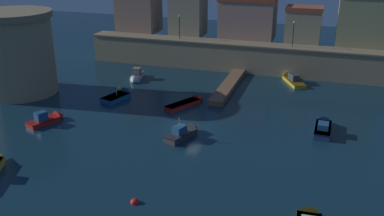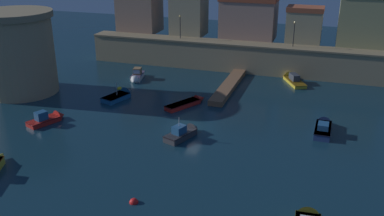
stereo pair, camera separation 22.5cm
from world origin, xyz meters
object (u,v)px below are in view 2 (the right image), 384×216
(moored_boat_5, at_px, (323,127))
(moored_boat_6, at_px, (121,95))
(quay_lamp_0, at_px, (180,23))
(moored_boat_0, at_px, (189,102))
(moored_boat_3, at_px, (49,118))
(moored_boat_4, at_px, (184,132))
(moored_boat_2, at_px, (137,76))
(fortress_tower, at_px, (18,52))
(mooring_buoy_0, at_px, (134,203))
(quay_lamp_1, at_px, (294,30))
(moored_boat_8, at_px, (292,79))
(mooring_buoy_1, at_px, (120,89))

(moored_boat_5, relative_size, moored_boat_6, 1.08)
(quay_lamp_0, distance_m, moored_boat_0, 19.13)
(moored_boat_3, xyz_separation_m, moored_boat_5, (29.82, 7.09, 0.05))
(moored_boat_4, xyz_separation_m, moored_boat_5, (13.88, 5.96, -0.00))
(moored_boat_2, distance_m, moored_boat_5, 28.77)
(fortress_tower, bearing_deg, moored_boat_2, 38.17)
(moored_boat_3, bearing_deg, moored_boat_6, -1.06)
(moored_boat_0, relative_size, moored_boat_5, 1.13)
(quay_lamp_0, bearing_deg, fortress_tower, -130.03)
(moored_boat_0, bearing_deg, moored_boat_2, 83.63)
(moored_boat_6, xyz_separation_m, mooring_buoy_0, (11.90, -21.39, -0.32))
(quay_lamp_1, xyz_separation_m, moored_boat_8, (0.50, -2.86, -6.56))
(moored_boat_8, xyz_separation_m, mooring_buoy_1, (-22.34, -10.94, -0.37))
(mooring_buoy_0, distance_m, mooring_buoy_1, 28.07)
(quay_lamp_1, height_order, moored_boat_3, quay_lamp_1)
(moored_boat_8, height_order, mooring_buoy_1, moored_boat_8)
(fortress_tower, xyz_separation_m, moored_boat_6, (13.57, 1.98, -5.18))
(moored_boat_3, bearing_deg, moored_boat_4, -63.37)
(moored_boat_4, xyz_separation_m, moored_boat_6, (-11.72, 8.51, -0.13))
(moored_boat_2, bearing_deg, quay_lamp_1, 101.57)
(quay_lamp_1, distance_m, moored_boat_5, 21.25)
(moored_boat_0, xyz_separation_m, moored_boat_4, (2.46, -8.87, 0.15))
(quay_lamp_1, distance_m, moored_boat_0, 20.82)
(quay_lamp_1, relative_size, moored_boat_6, 0.74)
(moored_boat_2, bearing_deg, mooring_buoy_0, 12.55)
(moored_boat_0, bearing_deg, moored_boat_4, -136.16)
(fortress_tower, relative_size, moored_boat_8, 1.69)
(quay_lamp_1, distance_m, moored_boat_8, 7.18)
(fortress_tower, height_order, moored_boat_5, fortress_tower)
(mooring_buoy_1, bearing_deg, moored_boat_6, -59.84)
(moored_boat_0, height_order, mooring_buoy_1, moored_boat_0)
(quay_lamp_0, distance_m, mooring_buoy_0, 40.08)
(moored_boat_3, height_order, mooring_buoy_0, moored_boat_3)
(fortress_tower, height_order, moored_boat_2, fortress_tower)
(quay_lamp_1, height_order, moored_boat_0, quay_lamp_1)
(fortress_tower, distance_m, moored_boat_0, 23.54)
(moored_boat_3, xyz_separation_m, moored_boat_4, (15.94, 1.13, 0.05))
(quay_lamp_0, bearing_deg, moored_boat_3, -103.79)
(quay_lamp_1, bearing_deg, mooring_buoy_1, -147.71)
(moored_boat_6, relative_size, moored_boat_8, 0.78)
(mooring_buoy_1, bearing_deg, moored_boat_4, -40.66)
(quay_lamp_0, relative_size, moored_boat_8, 0.57)
(quay_lamp_1, bearing_deg, moored_boat_0, -123.04)
(mooring_buoy_1, bearing_deg, quay_lamp_1, 32.29)
(quay_lamp_0, xyz_separation_m, moored_boat_5, (23.31, -19.46, -6.44))
(fortress_tower, relative_size, mooring_buoy_1, 16.16)
(moored_boat_2, bearing_deg, mooring_buoy_1, -18.33)
(moored_boat_0, xyz_separation_m, moored_boat_3, (-13.48, -10.00, 0.10))
(moored_boat_2, height_order, moored_boat_3, moored_boat_2)
(fortress_tower, xyz_separation_m, quay_lamp_1, (33.60, 18.89, 1.43))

